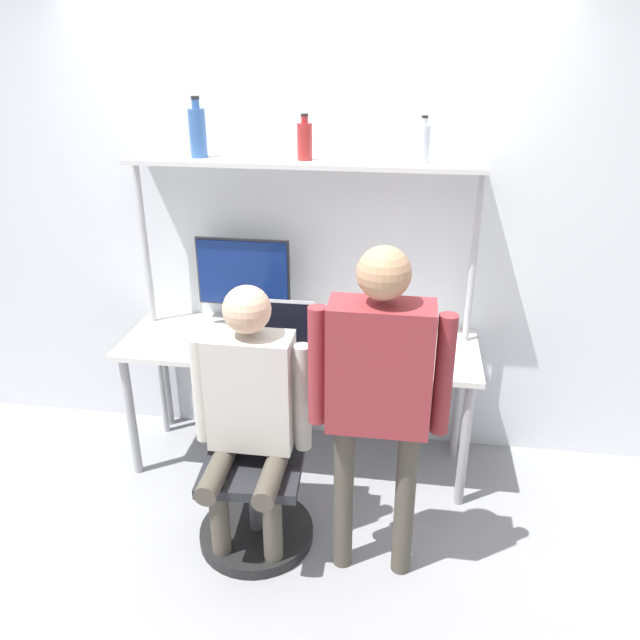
% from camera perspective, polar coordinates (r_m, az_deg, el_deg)
% --- Properties ---
extents(ground_plane, '(12.00, 12.00, 0.00)m').
position_cam_1_polar(ground_plane, '(3.53, -2.76, -15.71)').
color(ground_plane, gray).
extents(wall_back, '(8.00, 0.06, 2.70)m').
position_cam_1_polar(wall_back, '(3.50, -1.06, 8.99)').
color(wall_back, silver).
rests_on(wall_back, ground_plane).
extents(desk, '(1.93, 0.62, 0.77)m').
position_cam_1_polar(desk, '(3.42, -1.92, -3.27)').
color(desk, silver).
rests_on(desk, ground_plane).
extents(shelf_unit, '(1.83, 0.27, 1.72)m').
position_cam_1_polar(shelf_unit, '(3.30, -1.59, 10.41)').
color(shelf_unit, silver).
rests_on(shelf_unit, ground_plane).
extents(monitor, '(0.52, 0.23, 0.52)m').
position_cam_1_polar(monitor, '(3.49, -7.02, 3.71)').
color(monitor, '#333338').
rests_on(monitor, desk).
extents(laptop, '(0.34, 0.24, 0.25)m').
position_cam_1_polar(laptop, '(3.31, -3.65, -1.45)').
color(laptop, '#BCBCC1').
rests_on(laptop, desk).
extents(cell_phone, '(0.07, 0.15, 0.01)m').
position_cam_1_polar(cell_phone, '(3.29, 1.35, -2.82)').
color(cell_phone, black).
rests_on(cell_phone, desk).
extents(office_chair, '(0.56, 0.56, 0.91)m').
position_cam_1_polar(office_chair, '(3.16, -5.86, -14.94)').
color(office_chair, black).
rests_on(office_chair, ground_plane).
extents(person_seated, '(0.55, 0.46, 1.33)m').
position_cam_1_polar(person_seated, '(2.83, -6.47, -7.63)').
color(person_seated, '#4C473D').
rests_on(person_seated, ground_plane).
extents(person_standing, '(0.59, 0.21, 1.57)m').
position_cam_1_polar(person_standing, '(2.57, 5.42, -5.56)').
color(person_standing, '#4C473D').
rests_on(person_standing, ground_plane).
extents(bottle_red, '(0.08, 0.08, 0.22)m').
position_cam_1_polar(bottle_red, '(3.23, -1.41, 16.07)').
color(bottle_red, maroon).
rests_on(bottle_red, shelf_unit).
extents(bottle_blue, '(0.09, 0.09, 0.30)m').
position_cam_1_polar(bottle_blue, '(3.37, -11.13, 16.53)').
color(bottle_blue, '#335999').
rests_on(bottle_blue, shelf_unit).
extents(bottle_clear, '(0.06, 0.06, 0.22)m').
position_cam_1_polar(bottle_clear, '(3.19, 9.43, 15.66)').
color(bottle_clear, silver).
rests_on(bottle_clear, shelf_unit).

